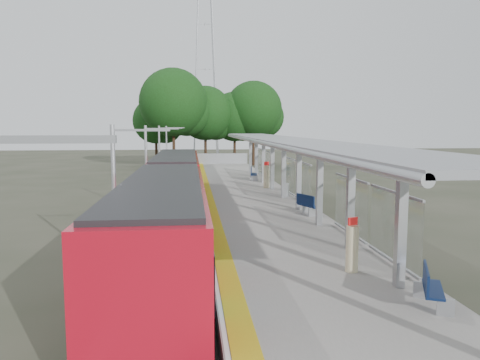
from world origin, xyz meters
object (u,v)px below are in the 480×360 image
bench_far (253,173)px  info_pillar_far (266,177)px  bench_mid (307,204)px  bench_near (430,286)px  litter_bin (286,190)px  info_pillar_near (352,248)px  train (172,196)px

bench_far → info_pillar_far: 4.90m
bench_mid → bench_far: 15.07m
bench_near → info_pillar_far: (-0.39, 22.19, 0.29)m
litter_bin → info_pillar_far: bearing=97.4°
bench_near → bench_mid: 12.02m
bench_near → info_pillar_near: (-0.92, 2.87, 0.20)m
info_pillar_far → litter_bin: info_pillar_far is taller
bench_far → litter_bin: bench_far is taller
bench_mid → info_pillar_far: 10.19m
bench_far → info_pillar_far: bearing=-78.3°
train → bench_far: (5.88, 15.38, -0.47)m
bench_near → info_pillar_near: 3.02m
train → info_pillar_near: bearing=-57.2°
bench_far → info_pillar_near: size_ratio=1.00×
info_pillar_near → bench_far: bearing=67.6°
train → bench_mid: bearing=2.8°
bench_mid → litter_bin: (0.14, 6.00, -0.11)m
litter_bin → bench_near: bearing=-90.5°
info_pillar_near → info_pillar_far: size_ratio=0.89×
litter_bin → info_pillar_near: bearing=-94.1°
train → info_pillar_far: train is taller
litter_bin → bench_far: bearing=95.6°
bench_near → litter_bin: (0.15, 18.02, -0.10)m
bench_mid → info_pillar_near: (-0.94, -9.15, 0.20)m
bench_far → info_pillar_far: info_pillar_far is taller
info_pillar_far → info_pillar_near: bearing=-111.7°
info_pillar_far → train: bearing=-140.8°
bench_far → info_pillar_near: info_pillar_near is taller
bench_mid → info_pillar_near: info_pillar_near is taller
bench_mid → info_pillar_far: bearing=70.7°
info_pillar_far → litter_bin: (0.54, -4.18, -0.39)m
info_pillar_near → info_pillar_far: (0.53, 19.32, 0.09)m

